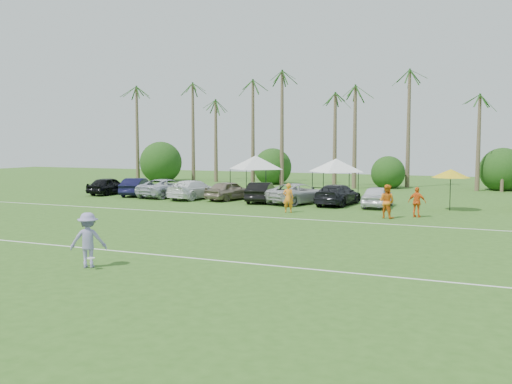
% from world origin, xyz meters
% --- Properties ---
extents(ground, '(120.00, 120.00, 0.00)m').
position_xyz_m(ground, '(0.00, 0.00, 0.00)').
color(ground, '#305B1B').
rests_on(ground, ground).
extents(field_lines, '(80.00, 12.10, 0.01)m').
position_xyz_m(field_lines, '(0.00, 8.00, 0.01)').
color(field_lines, white).
rests_on(field_lines, ground).
extents(palm_tree_0, '(2.40, 2.40, 8.90)m').
position_xyz_m(palm_tree_0, '(-22.00, 38.00, 7.48)').
color(palm_tree_0, brown).
rests_on(palm_tree_0, ground).
extents(palm_tree_1, '(2.40, 2.40, 9.90)m').
position_xyz_m(palm_tree_1, '(-17.00, 38.00, 8.35)').
color(palm_tree_1, brown).
rests_on(palm_tree_1, ground).
extents(palm_tree_2, '(2.40, 2.40, 10.90)m').
position_xyz_m(palm_tree_2, '(-12.00, 38.00, 9.21)').
color(palm_tree_2, brown).
rests_on(palm_tree_2, ground).
extents(palm_tree_3, '(2.40, 2.40, 11.90)m').
position_xyz_m(palm_tree_3, '(-8.00, 38.00, 10.06)').
color(palm_tree_3, brown).
rests_on(palm_tree_3, ground).
extents(palm_tree_4, '(2.40, 2.40, 8.90)m').
position_xyz_m(palm_tree_4, '(-4.00, 38.00, 7.48)').
color(palm_tree_4, brown).
rests_on(palm_tree_4, ground).
extents(palm_tree_5, '(2.40, 2.40, 9.90)m').
position_xyz_m(palm_tree_5, '(0.00, 38.00, 8.35)').
color(palm_tree_5, brown).
rests_on(palm_tree_5, ground).
extents(palm_tree_6, '(2.40, 2.40, 10.90)m').
position_xyz_m(palm_tree_6, '(4.00, 38.00, 9.21)').
color(palm_tree_6, brown).
rests_on(palm_tree_6, ground).
extents(palm_tree_7, '(2.40, 2.40, 11.90)m').
position_xyz_m(palm_tree_7, '(8.00, 38.00, 10.06)').
color(palm_tree_7, brown).
rests_on(palm_tree_7, ground).
extents(palm_tree_8, '(2.40, 2.40, 8.90)m').
position_xyz_m(palm_tree_8, '(13.00, 38.00, 7.48)').
color(palm_tree_8, brown).
rests_on(palm_tree_8, ground).
extents(bush_tree_0, '(4.00, 4.00, 4.00)m').
position_xyz_m(bush_tree_0, '(-19.00, 39.00, 1.80)').
color(bush_tree_0, brown).
rests_on(bush_tree_0, ground).
extents(bush_tree_1, '(4.00, 4.00, 4.00)m').
position_xyz_m(bush_tree_1, '(-6.00, 39.00, 1.80)').
color(bush_tree_1, brown).
rests_on(bush_tree_1, ground).
extents(bush_tree_2, '(4.00, 4.00, 4.00)m').
position_xyz_m(bush_tree_2, '(6.00, 39.00, 1.80)').
color(bush_tree_2, brown).
rests_on(bush_tree_2, ground).
extents(bush_tree_3, '(4.00, 4.00, 4.00)m').
position_xyz_m(bush_tree_3, '(16.00, 39.00, 1.80)').
color(bush_tree_3, brown).
rests_on(bush_tree_3, ground).
extents(sideline_player_a, '(0.77, 0.62, 1.84)m').
position_xyz_m(sideline_player_a, '(3.87, 16.60, 0.92)').
color(sideline_player_a, orange).
rests_on(sideline_player_a, ground).
extents(sideline_player_b, '(1.14, 1.01, 1.96)m').
position_xyz_m(sideline_player_b, '(10.02, 16.41, 0.98)').
color(sideline_player_b, orange).
rests_on(sideline_player_b, ground).
extents(sideline_player_c, '(1.10, 0.58, 1.78)m').
position_xyz_m(sideline_player_c, '(11.56, 17.53, 0.89)').
color(sideline_player_c, orange).
rests_on(sideline_player_c, ground).
extents(canopy_tent_left, '(4.74, 4.74, 3.84)m').
position_xyz_m(canopy_tent_left, '(-2.38, 25.79, 3.29)').
color(canopy_tent_left, black).
rests_on(canopy_tent_left, ground).
extents(canopy_tent_right, '(4.45, 4.45, 3.61)m').
position_xyz_m(canopy_tent_right, '(4.07, 26.70, 3.09)').
color(canopy_tent_right, black).
rests_on(canopy_tent_right, ground).
extents(market_umbrella, '(2.40, 2.40, 2.67)m').
position_xyz_m(market_umbrella, '(13.04, 21.67, 2.40)').
color(market_umbrella, black).
rests_on(market_umbrella, ground).
extents(frisbee_player, '(1.45, 1.26, 1.95)m').
position_xyz_m(frisbee_player, '(2.87, -0.83, 0.97)').
color(frisbee_player, '#8D83BA').
rests_on(frisbee_player, ground).
extents(parked_car_0, '(1.72, 4.28, 1.46)m').
position_xyz_m(parked_car_0, '(-14.19, 22.05, 0.73)').
color(parked_car_0, black).
rests_on(parked_car_0, ground).
extents(parked_car_1, '(2.68, 4.68, 1.46)m').
position_xyz_m(parked_car_1, '(-11.37, 22.08, 0.73)').
color(parked_car_1, black).
rests_on(parked_car_1, ground).
extents(parked_car_2, '(3.07, 5.51, 1.46)m').
position_xyz_m(parked_car_2, '(-8.55, 22.07, 0.73)').
color(parked_car_2, silver).
rests_on(parked_car_2, ground).
extents(parked_car_3, '(2.67, 5.25, 1.46)m').
position_xyz_m(parked_car_3, '(-5.73, 21.57, 0.73)').
color(parked_car_3, white).
rests_on(parked_car_3, ground).
extents(parked_car_4, '(2.72, 4.57, 1.46)m').
position_xyz_m(parked_car_4, '(-2.90, 22.00, 0.73)').
color(parked_car_4, gray).
rests_on(parked_car_4, ground).
extents(parked_car_5, '(2.33, 4.63, 1.46)m').
position_xyz_m(parked_car_5, '(-0.08, 21.63, 0.73)').
color(parked_car_5, black).
rests_on(parked_car_5, ground).
extents(parked_car_6, '(4.08, 5.76, 1.46)m').
position_xyz_m(parked_car_6, '(2.74, 21.71, 0.73)').
color(parked_car_6, silver).
rests_on(parked_car_6, ground).
extents(parked_car_7, '(2.48, 5.19, 1.46)m').
position_xyz_m(parked_car_7, '(5.56, 21.95, 0.73)').
color(parked_car_7, black).
rests_on(parked_car_7, ground).
extents(parked_car_8, '(1.89, 4.34, 1.46)m').
position_xyz_m(parked_car_8, '(8.38, 21.73, 0.73)').
color(parked_car_8, white).
rests_on(parked_car_8, ground).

